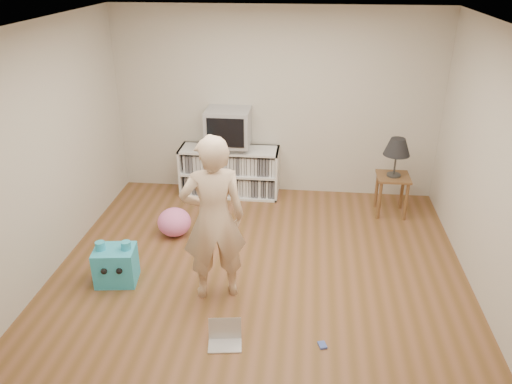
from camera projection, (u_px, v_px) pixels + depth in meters
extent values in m
plane|color=brown|center=(259.00, 276.00, 5.43)|extent=(4.50, 4.50, 0.00)
cube|color=beige|center=(276.00, 104.00, 6.89)|extent=(4.50, 0.02, 2.60)
cube|color=beige|center=(218.00, 316.00, 2.85)|extent=(4.50, 0.02, 2.60)
cube|color=beige|center=(40.00, 157.00, 5.09)|extent=(0.02, 4.50, 2.60)
cube|color=beige|center=(499.00, 176.00, 4.65)|extent=(0.02, 4.50, 2.60)
cube|color=white|center=(259.00, 27.00, 4.31)|extent=(4.50, 4.50, 0.01)
cube|color=white|center=(232.00, 166.00, 7.34)|extent=(1.40, 0.03, 0.70)
cube|color=white|center=(183.00, 170.00, 7.22)|extent=(0.03, 0.45, 0.70)
cube|color=white|center=(277.00, 174.00, 7.08)|extent=(0.03, 0.45, 0.70)
cube|color=white|center=(230.00, 193.00, 7.30)|extent=(1.40, 0.45, 0.03)
cube|color=white|center=(230.00, 172.00, 7.15)|extent=(1.34, 0.45, 0.03)
cube|color=white|center=(229.00, 150.00, 7.01)|extent=(1.40, 0.45, 0.03)
cube|color=silver|center=(230.00, 172.00, 7.15)|extent=(1.26, 0.36, 0.64)
cube|color=gray|center=(229.00, 146.00, 6.99)|extent=(0.45, 0.35, 0.07)
cube|color=#9C9CA0|center=(228.00, 127.00, 6.86)|extent=(0.60, 0.52, 0.50)
cube|color=black|center=(225.00, 133.00, 6.62)|extent=(0.50, 0.01, 0.40)
cylinder|color=brown|center=(379.00, 201.00, 6.50)|extent=(0.04, 0.04, 0.52)
cylinder|color=brown|center=(406.00, 202.00, 6.47)|extent=(0.04, 0.04, 0.52)
cylinder|color=brown|center=(377.00, 190.00, 6.81)|extent=(0.04, 0.04, 0.52)
cylinder|color=brown|center=(402.00, 191.00, 6.78)|extent=(0.04, 0.04, 0.52)
cube|color=brown|center=(393.00, 177.00, 6.52)|extent=(0.42, 0.42, 0.03)
cylinder|color=#333333|center=(394.00, 175.00, 6.51)|extent=(0.18, 0.18, 0.02)
cylinder|color=#333333|center=(395.00, 163.00, 6.44)|extent=(0.02, 0.02, 0.32)
imported|color=beige|center=(213.00, 220.00, 4.79)|extent=(0.72, 0.58, 1.72)
cube|color=silver|center=(225.00, 345.00, 4.46)|extent=(0.32, 0.25, 0.01)
cube|color=silver|center=(225.00, 328.00, 4.51)|extent=(0.30, 0.10, 0.19)
cube|color=black|center=(225.00, 328.00, 4.51)|extent=(0.26, 0.08, 0.16)
cube|color=#445BB7|center=(322.00, 345.00, 4.45)|extent=(0.09, 0.11, 0.02)
cube|color=#2CAED4|center=(116.00, 265.00, 5.26)|extent=(0.46, 0.39, 0.40)
cylinder|color=#2CAED4|center=(100.00, 246.00, 5.15)|extent=(0.10, 0.10, 0.09)
cylinder|color=#2CAED4|center=(126.00, 245.00, 5.16)|extent=(0.10, 0.10, 0.09)
sphere|color=black|center=(104.00, 271.00, 5.09)|extent=(0.07, 0.07, 0.07)
sphere|color=black|center=(119.00, 271.00, 5.09)|extent=(0.07, 0.07, 0.07)
ellipsoid|color=pink|center=(174.00, 222.00, 6.16)|extent=(0.54, 0.54, 0.35)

